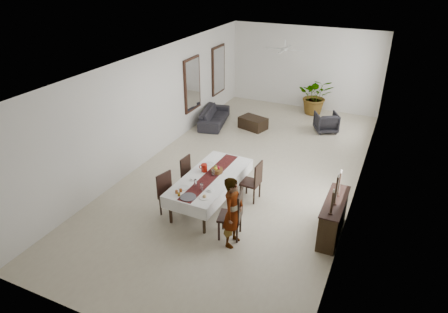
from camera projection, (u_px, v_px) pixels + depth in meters
floor at (247, 171)px, 11.56m from camera, size 6.00×12.00×0.00m
ceiling at (251, 60)px, 10.11m from camera, size 6.00×12.00×0.02m
wall_back at (305, 68)px, 15.69m from camera, size 6.00×0.02×3.20m
wall_front at (103, 254)px, 5.97m from camera, size 6.00×0.02×3.20m
wall_left at (156, 104)px, 11.95m from camera, size 0.02×12.00×3.20m
wall_right at (364, 138)px, 9.72m from camera, size 0.02×12.00×3.20m
dining_table_top at (210, 178)px, 9.74m from camera, size 1.07×2.44×0.05m
table_leg_fl at (170, 210)px, 9.17m from camera, size 0.07×0.07×0.70m
table_leg_fr at (204, 220)px, 8.82m from camera, size 0.07×0.07×0.70m
table_leg_bl at (216, 167)px, 11.00m from camera, size 0.07×0.07×0.70m
table_leg_br at (245, 174)px, 10.66m from camera, size 0.07×0.07×0.70m
tablecloth_top at (210, 177)px, 9.73m from camera, size 1.26×2.62×0.01m
tablecloth_drape_left at (190, 176)px, 10.02m from camera, size 0.08×2.59×0.30m
tablecloth_drape_right at (232, 187)px, 9.56m from camera, size 0.08×2.59×0.30m
tablecloth_drape_near at (183, 209)px, 8.76m from camera, size 1.19×0.04×0.30m
tablecloth_drape_far at (233, 160)px, 10.83m from camera, size 1.19×0.04×0.30m
table_runner at (210, 176)px, 9.72m from camera, size 0.42×2.52×0.00m
red_pitcher at (204, 168)px, 9.90m from camera, size 0.15×0.15×0.20m
pitcher_handle at (201, 167)px, 9.93m from camera, size 0.12×0.02×0.12m
wine_glass_near at (202, 187)px, 9.12m from camera, size 0.07×0.07×0.17m
wine_glass_mid at (195, 183)px, 9.28m from camera, size 0.07×0.07×0.17m
wine_glass_far at (213, 173)px, 9.71m from camera, size 0.07×0.07×0.17m
teacup_right at (210, 190)px, 9.11m from camera, size 0.09×0.09×0.06m
saucer_right at (210, 191)px, 9.12m from camera, size 0.15×0.15×0.01m
teacup_left at (192, 179)px, 9.55m from camera, size 0.09×0.09×0.06m
saucer_left at (192, 180)px, 9.56m from camera, size 0.15×0.15×0.01m
plate_near_right at (204, 197)px, 8.87m from camera, size 0.24×0.24×0.02m
bread_near_right at (204, 196)px, 8.85m from camera, size 0.09×0.09×0.09m
plate_near_left at (184, 188)px, 9.24m from camera, size 0.24×0.24×0.02m
plate_far_left at (209, 164)px, 10.29m from camera, size 0.24×0.24×0.02m
serving_tray at (188, 197)px, 8.88m from camera, size 0.36×0.36×0.02m
jam_jar_a at (179, 194)px, 8.93m from camera, size 0.06×0.06×0.08m
jam_jar_b at (176, 192)px, 9.01m from camera, size 0.06×0.06×0.08m
jam_jar_c at (181, 190)px, 9.07m from camera, size 0.06×0.06×0.08m
fruit_basket at (217, 170)px, 9.88m from camera, size 0.30×0.30×0.10m
fruit_red at (218, 168)px, 9.85m from camera, size 0.09×0.09×0.09m
fruit_green at (216, 167)px, 9.89m from camera, size 0.08×0.08×0.08m
fruit_yellow at (216, 169)px, 9.81m from camera, size 0.08×0.08×0.08m
chair_right_near_seat at (230, 217)px, 8.66m from camera, size 0.58×0.58×0.06m
chair_right_near_leg_fl at (237, 234)px, 8.57m from camera, size 0.06×0.06×0.48m
chair_right_near_leg_fr at (240, 223)px, 8.92m from camera, size 0.06×0.06×0.48m
chair_right_near_leg_bl at (219, 231)px, 8.65m from camera, size 0.06×0.06×0.48m
chair_right_near_leg_br at (223, 220)px, 9.00m from camera, size 0.06×0.06×0.48m
chair_right_near_back at (240, 205)px, 8.47m from camera, size 0.14×0.49×0.62m
chair_right_far_seat at (250, 183)px, 10.03m from camera, size 0.47×0.47×0.05m
chair_right_far_leg_fl at (254, 196)px, 9.92m from camera, size 0.05×0.05×0.44m
chair_right_far_leg_fr at (260, 190)px, 10.21m from camera, size 0.05×0.05×0.44m
chair_right_far_leg_bl at (241, 193)px, 10.07m from camera, size 0.05×0.05×0.44m
chair_right_far_leg_br at (247, 186)px, 10.36m from camera, size 0.05×0.05×0.44m
chair_right_far_back at (258, 174)px, 9.80m from camera, size 0.06×0.45×0.57m
chair_left_near_seat at (171, 198)px, 9.41m from camera, size 0.55×0.55×0.05m
chair_left_near_leg_fl at (172, 200)px, 9.76m from camera, size 0.05×0.05×0.44m
chair_left_near_leg_fr at (161, 207)px, 9.51m from camera, size 0.05×0.05×0.44m
chair_left_near_leg_bl at (182, 206)px, 9.55m from camera, size 0.05×0.05×0.44m
chair_left_near_leg_br at (171, 213)px, 9.30m from camera, size 0.05×0.05×0.44m
chair_left_near_back at (164, 184)px, 9.39m from camera, size 0.16×0.44×0.57m
chair_left_far_seat at (192, 178)px, 10.29m from camera, size 0.46×0.46×0.05m
chair_left_far_leg_fl at (191, 181)px, 10.61m from camera, size 0.05×0.05×0.42m
chair_left_far_leg_fr at (183, 187)px, 10.34m from camera, size 0.05×0.05×0.42m
chair_left_far_leg_bl at (202, 184)px, 10.46m from camera, size 0.05×0.05×0.42m
chair_left_far_leg_br at (194, 191)px, 10.19m from camera, size 0.05×0.05×0.42m
chair_left_far_back at (185, 166)px, 10.25m from camera, size 0.08×0.43×0.54m
woman at (233, 212)px, 8.31m from camera, size 0.42×0.61×1.61m
sideboard_body at (333, 218)px, 8.74m from camera, size 0.38×1.44×0.87m
sideboard_top at (335, 201)px, 8.53m from camera, size 0.42×1.50×0.03m
candlestick_near_base at (331, 213)px, 8.09m from camera, size 0.10×0.10×0.03m
candlestick_near_shaft at (332, 203)px, 7.98m from camera, size 0.05×0.05×0.48m
candlestick_near_candle at (334, 191)px, 7.85m from camera, size 0.03×0.03×0.08m
candlestick_mid_base at (334, 204)px, 8.40m from camera, size 0.10×0.10×0.03m
candlestick_mid_shaft at (336, 190)px, 8.25m from camera, size 0.05×0.05×0.63m
candlestick_mid_candle at (338, 176)px, 8.10m from camera, size 0.03×0.03×0.08m
candlestick_far_base at (338, 195)px, 8.71m from camera, size 0.10×0.10×0.03m
candlestick_far_shaft at (339, 184)px, 8.59m from camera, size 0.05×0.05×0.53m
candlestick_far_candle at (341, 171)px, 8.45m from camera, size 0.03×0.03×0.08m
sofa at (214, 116)px, 14.63m from camera, size 1.17×2.08×0.57m
armchair at (326, 122)px, 13.97m from camera, size 1.00×1.01×0.69m
coffee_table at (253, 123)px, 14.26m from camera, size 1.07×0.86×0.41m
potted_plant at (316, 96)px, 15.38m from camera, size 1.50×1.37×1.44m
mirror_frame_near at (192, 84)px, 13.71m from camera, size 0.06×1.05×1.85m
mirror_glass_near at (193, 85)px, 13.70m from camera, size 0.01×0.90×1.70m
mirror_frame_far at (218, 70)px, 15.42m from camera, size 0.06×1.05×1.85m
mirror_glass_far at (219, 70)px, 15.40m from camera, size 0.01×0.90×1.70m
fan_rod at (285, 43)px, 12.58m from camera, size 0.04×0.04×0.20m
fan_hub at (285, 49)px, 12.67m from camera, size 0.16×0.16×0.08m
fan_blade_n at (288, 47)px, 12.96m from camera, size 0.10×0.55×0.01m
fan_blade_s at (281, 52)px, 12.39m from camera, size 0.10×0.55×0.01m
fan_blade_e at (295, 50)px, 12.54m from camera, size 0.55×0.10×0.01m
fan_blade_w at (274, 48)px, 12.80m from camera, size 0.55×0.10×0.01m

